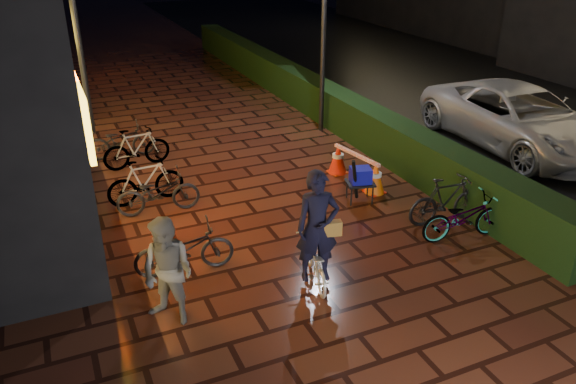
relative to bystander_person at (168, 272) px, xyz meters
name	(u,v)px	position (x,y,z in m)	size (l,w,h in m)	color
ground	(336,264)	(2.78, 0.31, -0.80)	(80.00, 80.00, 0.00)	#381911
asphalt_road	(524,112)	(11.78, 5.31, -0.79)	(11.00, 60.00, 0.01)	black
hedge	(307,92)	(6.08, 8.31, -0.30)	(0.70, 20.00, 1.00)	black
bystander_person	(168,272)	(0.00, 0.00, 0.00)	(0.78, 0.60, 1.59)	#555658
van	(519,118)	(9.41, 3.26, -0.05)	(2.46, 5.33, 1.48)	#A7A8AC
lamp_post_hedge	(324,30)	(5.56, 6.33, 1.84)	(0.45, 0.23, 4.79)	black
lamp_post_sf	(74,14)	(-0.10, 8.58, 2.26)	(0.53, 0.18, 5.55)	black
cyclist	(316,243)	(2.25, 0.01, -0.10)	(0.77, 1.39, 1.89)	silver
traffic_barrier	(356,168)	(4.70, 3.01, -0.47)	(0.63, 1.64, 0.67)	orange
cart_assembly	(360,177)	(4.30, 2.18, -0.27)	(0.68, 0.57, 1.02)	black
parked_bikes_storefront	(146,178)	(0.47, 4.07, -0.37)	(1.83, 6.07, 0.92)	black
parked_bikes_hedge	(455,209)	(5.25, 0.45, -0.36)	(1.69, 1.25, 0.92)	black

